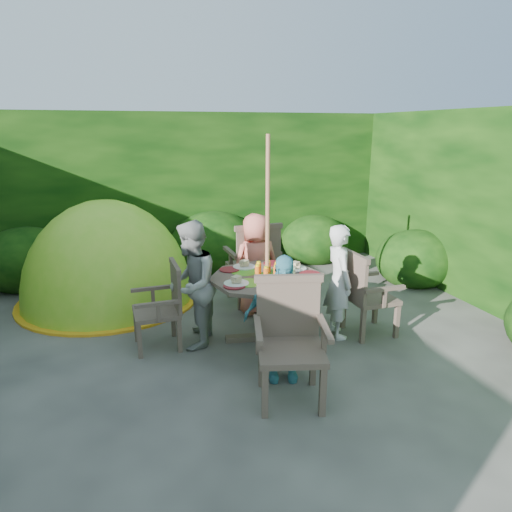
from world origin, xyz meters
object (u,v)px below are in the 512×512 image
object	(u,v)px
child_back	(256,264)
dome_tent	(111,299)
child_right	(339,281)
child_left	(192,285)
child_front	(282,318)
garden_chair_right	(365,293)
parasol_pole	(267,243)
garden_chair_front	(290,338)
garden_chair_left	(163,305)
garden_chair_back	(254,263)
patio_table	(267,286)

from	to	relation	value
child_back	dome_tent	world-z (taller)	dome_tent
child_right	child_left	size ratio (longest dim) A/B	0.94
child_right	child_front	xyz separation A→B (m)	(-0.91, -0.67, -0.04)
garden_chair_right	parasol_pole	bearing A→B (deg)	79.42
child_back	dome_tent	xyz separation A→B (m)	(-1.77, 0.99, -0.63)
garden_chair_front	child_back	distance (m)	1.89
parasol_pole	garden_chair_left	world-z (taller)	parasol_pole
garden_chair_right	child_left	xyz separation A→B (m)	(-1.87, 0.31, 0.18)
garden_chair_left	garden_chair_back	distance (m)	1.56
garden_chair_right	child_right	world-z (taller)	child_right
garden_chair_right	garden_chair_left	bearing A→B (deg)	79.42
garden_chair_left	garden_chair_front	bearing A→B (deg)	34.77
child_right	child_back	world-z (taller)	child_right
patio_table	child_left	bearing A→B (deg)	171.22
garden_chair_front	garden_chair_right	bearing A→B (deg)	50.34
child_left	garden_chair_right	bearing A→B (deg)	100.76
patio_table	garden_chair_left	bearing A→B (deg)	170.48
garden_chair_front	child_left	size ratio (longest dim) A/B	0.74
child_front	garden_chair_right	bearing A→B (deg)	42.07
garden_chair_back	garden_chair_front	size ratio (longest dim) A/B	1.05
parasol_pole	dome_tent	xyz separation A→B (m)	(-1.65, 1.78, -1.10)
garden_chair_right	dome_tent	distance (m)	3.40
garden_chair_front	child_right	distance (m)	1.35
garden_chair_right	child_right	distance (m)	0.33
garden_chair_right	child_back	xyz separation A→B (m)	(-0.96, 0.97, 0.14)
parasol_pole	garden_chair_left	xyz separation A→B (m)	(-1.09, 0.18, -0.64)
garden_chair_left	child_left	xyz separation A→B (m)	(0.30, -0.06, 0.21)
child_left	child_back	size ratio (longest dim) A/B	1.07
child_right	child_left	xyz separation A→B (m)	(-1.58, 0.25, 0.04)
child_right	dome_tent	world-z (taller)	dome_tent
garden_chair_left	dome_tent	bearing A→B (deg)	-162.23
child_front	dome_tent	world-z (taller)	dome_tent
garden_chair_left	child_right	bearing A→B (deg)	79.15
patio_table	child_front	world-z (taller)	child_front
garden_chair_back	dome_tent	world-z (taller)	dome_tent
patio_table	garden_chair_back	size ratio (longest dim) A/B	1.36
parasol_pole	dome_tent	size ratio (longest dim) A/B	0.81
patio_table	child_back	xyz separation A→B (m)	(0.12, 0.79, 0.02)
parasol_pole	child_front	distance (m)	0.95
patio_table	child_right	world-z (taller)	child_right
parasol_pole	child_front	bearing A→B (deg)	-98.85
garden_chair_back	child_front	distance (m)	1.89
child_back	child_front	bearing A→B (deg)	72.62
patio_table	child_right	xyz separation A→B (m)	(0.79, -0.12, 0.02)
garden_chair_left	child_front	world-z (taller)	child_front
parasol_pole	garden_chair_left	size ratio (longest dim) A/B	2.53
child_right	dome_tent	bearing A→B (deg)	58.45
garden_chair_right	garden_chair_back	world-z (taller)	garden_chair_back
parasol_pole	garden_chair_right	size ratio (longest dim) A/B	2.38
garden_chair_front	patio_table	bearing A→B (deg)	95.93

